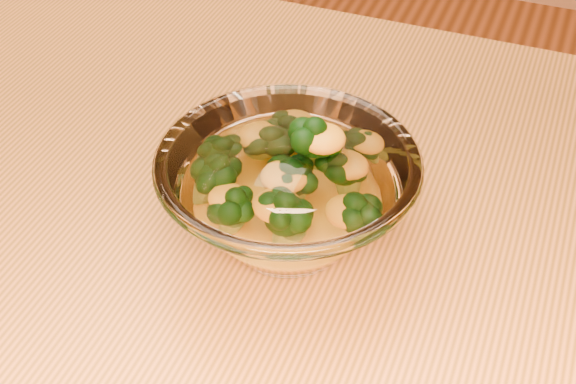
{
  "coord_description": "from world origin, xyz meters",
  "views": [
    {
      "loc": [
        0.23,
        -0.34,
        1.17
      ],
      "look_at": [
        0.07,
        0.05,
        0.8
      ],
      "focal_mm": 50.0,
      "sensor_mm": 36.0,
      "label": 1
    }
  ],
  "objects": [
    {
      "name": "table",
      "position": [
        0.0,
        0.0,
        0.65
      ],
      "size": [
        1.2,
        0.8,
        0.75
      ],
      "color": "#BE7439",
      "rests_on": "ground"
    },
    {
      "name": "glass_bowl",
      "position": [
        0.07,
        0.05,
        0.79
      ],
      "size": [
        0.19,
        0.19,
        0.08
      ],
      "color": "white",
      "rests_on": "table"
    },
    {
      "name": "cheese_sauce",
      "position": [
        0.07,
        0.05,
        0.78
      ],
      "size": [
        0.09,
        0.09,
        0.03
      ],
      "primitive_type": "ellipsoid",
      "color": "#FFB115",
      "rests_on": "glass_bowl"
    },
    {
      "name": "broccoli_heap",
      "position": [
        0.07,
        0.06,
        0.8
      ],
      "size": [
        0.14,
        0.12,
        0.07
      ],
      "color": "black",
      "rests_on": "cheese_sauce"
    }
  ]
}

